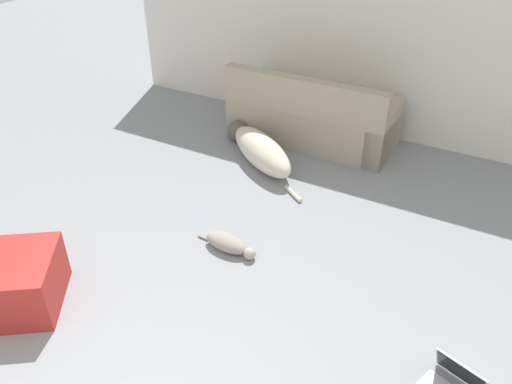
{
  "coord_description": "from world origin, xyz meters",
  "views": [
    {
      "loc": [
        1.47,
        -0.91,
        2.74
      ],
      "look_at": [
        -0.22,
        2.15,
        0.47
      ],
      "focal_mm": 35.0,
      "sensor_mm": 36.0,
      "label": 1
    }
  ],
  "objects_px": {
    "dog": "(259,149)",
    "cat": "(229,244)",
    "couch": "(311,119)",
    "side_chair": "(10,276)",
    "laptop_open": "(454,382)"
  },
  "relations": [
    {
      "from": "dog",
      "to": "cat",
      "type": "height_order",
      "value": "dog"
    },
    {
      "from": "couch",
      "to": "laptop_open",
      "type": "bearing_deg",
      "value": 129.17
    },
    {
      "from": "dog",
      "to": "side_chair",
      "type": "xyz_separation_m",
      "value": [
        -0.54,
        -2.77,
        0.11
      ]
    },
    {
      "from": "couch",
      "to": "side_chair",
      "type": "bearing_deg",
      "value": 77.09
    },
    {
      "from": "cat",
      "to": "laptop_open",
      "type": "height_order",
      "value": "laptop_open"
    },
    {
      "from": "cat",
      "to": "side_chair",
      "type": "xyz_separation_m",
      "value": [
        -1.05,
        -1.3,
        0.2
      ]
    },
    {
      "from": "couch",
      "to": "dog",
      "type": "xyz_separation_m",
      "value": [
        -0.29,
        -0.74,
        -0.13
      ]
    },
    {
      "from": "laptop_open",
      "to": "side_chair",
      "type": "xyz_separation_m",
      "value": [
        -2.99,
        -0.81,
        0.2
      ]
    },
    {
      "from": "dog",
      "to": "laptop_open",
      "type": "relative_size",
      "value": 3.33
    },
    {
      "from": "cat",
      "to": "laptop_open",
      "type": "distance_m",
      "value": 2.0
    },
    {
      "from": "laptop_open",
      "to": "couch",
      "type": "bearing_deg",
      "value": 147.15
    },
    {
      "from": "laptop_open",
      "to": "cat",
      "type": "bearing_deg",
      "value": -175.66
    },
    {
      "from": "couch",
      "to": "side_chair",
      "type": "xyz_separation_m",
      "value": [
        -0.83,
        -3.5,
        -0.02
      ]
    },
    {
      "from": "couch",
      "to": "side_chair",
      "type": "height_order",
      "value": "couch"
    },
    {
      "from": "dog",
      "to": "cat",
      "type": "relative_size",
      "value": 2.35
    }
  ]
}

